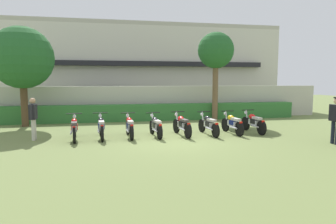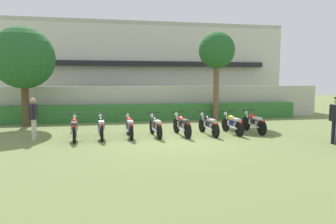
# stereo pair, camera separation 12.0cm
# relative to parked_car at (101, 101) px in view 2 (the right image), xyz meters

# --- Properties ---
(ground) EXTENTS (60.00, 60.00, 0.00)m
(ground) POSITION_rel_parked_car_xyz_m (3.03, -9.09, -0.94)
(ground) COLOR olive
(building) EXTENTS (22.54, 6.50, 6.67)m
(building) POSITION_rel_parked_car_xyz_m (3.03, 5.53, 2.40)
(building) COLOR beige
(building) RESTS_ON ground
(compound_wall) EXTENTS (21.42, 0.30, 1.93)m
(compound_wall) POSITION_rel_parked_car_xyz_m (3.03, -2.56, 0.03)
(compound_wall) COLOR #BCB7A8
(compound_wall) RESTS_ON ground
(hedge_row) EXTENTS (17.13, 0.70, 0.93)m
(hedge_row) POSITION_rel_parked_car_xyz_m (3.03, -3.26, -0.47)
(hedge_row) COLOR #337033
(hedge_row) RESTS_ON ground
(parked_car) EXTENTS (4.70, 2.54, 1.89)m
(parked_car) POSITION_rel_parked_car_xyz_m (0.00, 0.00, 0.00)
(parked_car) COLOR black
(parked_car) RESTS_ON ground
(tree_near_inspector) EXTENTS (3.00, 3.00, 4.87)m
(tree_near_inspector) POSITION_rel_parked_car_xyz_m (-3.47, -4.27, 2.41)
(tree_near_inspector) COLOR #4C3823
(tree_near_inspector) RESTS_ON ground
(tree_far_side) EXTENTS (2.02, 2.02, 4.95)m
(tree_far_side) POSITION_rel_parked_car_xyz_m (6.53, -3.88, 2.92)
(tree_far_side) COLOR brown
(tree_far_side) RESTS_ON ground
(motorcycle_in_row_0) EXTENTS (0.60, 1.99, 0.98)m
(motorcycle_in_row_0) POSITION_rel_parked_car_xyz_m (-0.70, -8.16, -0.48)
(motorcycle_in_row_0) COLOR black
(motorcycle_in_row_0) RESTS_ON ground
(motorcycle_in_row_1) EXTENTS (0.60, 1.94, 0.98)m
(motorcycle_in_row_1) POSITION_rel_parked_car_xyz_m (0.30, -8.06, -0.48)
(motorcycle_in_row_1) COLOR black
(motorcycle_in_row_1) RESTS_ON ground
(motorcycle_in_row_2) EXTENTS (0.60, 1.84, 0.96)m
(motorcycle_in_row_2) POSITION_rel_parked_car_xyz_m (1.41, -8.08, -0.49)
(motorcycle_in_row_2) COLOR black
(motorcycle_in_row_2) RESTS_ON ground
(motorcycle_in_row_3) EXTENTS (0.60, 1.78, 0.95)m
(motorcycle_in_row_3) POSITION_rel_parked_car_xyz_m (2.46, -8.11, -0.49)
(motorcycle_in_row_3) COLOR black
(motorcycle_in_row_3) RESTS_ON ground
(motorcycle_in_row_4) EXTENTS (0.60, 1.91, 0.97)m
(motorcycle_in_row_4) POSITION_rel_parked_car_xyz_m (3.55, -8.11, -0.48)
(motorcycle_in_row_4) COLOR black
(motorcycle_in_row_4) RESTS_ON ground
(motorcycle_in_row_5) EXTENTS (0.60, 1.88, 0.94)m
(motorcycle_in_row_5) POSITION_rel_parked_car_xyz_m (4.69, -8.14, -0.50)
(motorcycle_in_row_5) COLOR black
(motorcycle_in_row_5) RESTS_ON ground
(motorcycle_in_row_6) EXTENTS (0.60, 1.80, 0.95)m
(motorcycle_in_row_6) POSITION_rel_parked_car_xyz_m (5.77, -8.10, -0.49)
(motorcycle_in_row_6) COLOR black
(motorcycle_in_row_6) RESTS_ON ground
(motorcycle_in_row_7) EXTENTS (0.60, 1.91, 0.97)m
(motorcycle_in_row_7) POSITION_rel_parked_car_xyz_m (6.79, -8.01, -0.48)
(motorcycle_in_row_7) COLOR black
(motorcycle_in_row_7) RESTS_ON ground
(inspector_person) EXTENTS (0.22, 0.66, 1.62)m
(inspector_person) POSITION_rel_parked_car_xyz_m (-2.22, -7.86, 0.01)
(inspector_person) COLOR beige
(inspector_person) RESTS_ON ground
(officer_0) EXTENTS (0.24, 0.67, 1.69)m
(officer_0) POSITION_rel_parked_car_xyz_m (8.55, -10.74, 0.06)
(officer_0) COLOR black
(officer_0) RESTS_ON ground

